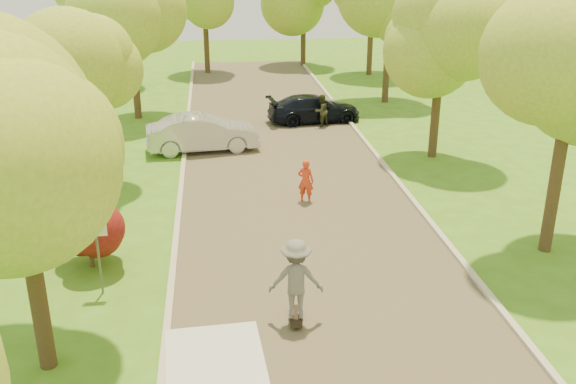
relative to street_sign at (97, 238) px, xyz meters
name	(u,v)px	position (x,y,z in m)	size (l,w,h in m)	color
ground	(356,372)	(5.80, -4.00, -1.56)	(100.00, 100.00, 0.00)	#436E1A
road	(303,220)	(5.80, 4.00, -1.56)	(8.00, 60.00, 0.01)	#4C4438
curb_left	(177,225)	(1.75, 4.00, -1.50)	(0.18, 60.00, 0.12)	#B2AD9E
curb_right	(423,213)	(9.85, 4.00, -1.50)	(0.18, 60.00, 0.12)	#B2AD9E
street_sign	(97,238)	(0.00, 0.00, 0.00)	(0.55, 0.06, 2.17)	#59595E
red_shrub	(88,231)	(-0.50, 1.50, -0.47)	(1.70, 1.70, 1.95)	#382619
tree_l_mida	(23,133)	(-0.50, -3.00, 3.61)	(4.71, 4.60, 7.39)	#382619
tree_l_midb	(93,63)	(-1.01, 8.00, 3.02)	(4.30, 4.20, 6.62)	#382619
tree_l_far	(134,9)	(-0.59, 18.00, 3.90)	(4.92, 4.80, 7.79)	#382619
tree_r_midb	(447,39)	(12.40, 10.00, 3.32)	(4.51, 4.40, 7.01)	#382619
silver_sedan	(203,133)	(2.55, 11.97, -0.77)	(1.68, 4.80, 1.58)	#B5B5BA
dark_sedan	(314,109)	(8.10, 16.19, -0.89)	(1.90, 4.67, 1.36)	black
longboard	(296,316)	(4.80, -1.89, -1.45)	(0.40, 1.05, 0.12)	black
skateboarder	(296,279)	(4.80, -1.89, -0.43)	(1.29, 0.74, 2.00)	slate
person_striped	(306,181)	(6.13, 5.59, -0.79)	(0.56, 0.37, 1.55)	red
person_olive	(321,111)	(8.30, 15.20, -0.76)	(0.78, 0.61, 1.61)	#2A2E1B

